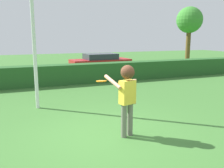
{
  "coord_description": "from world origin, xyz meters",
  "views": [
    {
      "loc": [
        -2.05,
        -5.53,
        2.47
      ],
      "look_at": [
        0.47,
        0.74,
        1.15
      ],
      "focal_mm": 39.51,
      "sensor_mm": 36.0,
      "label": 1
    }
  ],
  "objects": [
    {
      "name": "parked_car_red",
      "position": [
        3.7,
        11.02,
        0.69
      ],
      "size": [
        4.26,
        1.93,
        1.25
      ],
      "color": "#B21E1E",
      "rests_on": "ground"
    },
    {
      "name": "ground_plane",
      "position": [
        0.0,
        0.0,
        0.0
      ],
      "size": [
        60.0,
        60.0,
        0.0
      ],
      "primitive_type": "plane",
      "color": "#3C7130"
    },
    {
      "name": "person",
      "position": [
        0.46,
        -0.25,
        1.14
      ],
      "size": [
        0.7,
        0.68,
        1.79
      ],
      "color": "slate",
      "rests_on": "ground"
    },
    {
      "name": "hedge_row",
      "position": [
        0.0,
        7.15,
        0.51
      ],
      "size": [
        29.52,
        0.9,
        1.02
      ],
      "primitive_type": "cube",
      "color": "#265724",
      "rests_on": "ground"
    },
    {
      "name": "frisbee",
      "position": [
        -0.01,
        0.28,
        1.34
      ],
      "size": [
        0.27,
        0.27,
        0.05
      ],
      "color": "orange"
    },
    {
      "name": "oak_tree",
      "position": [
        13.66,
        13.99,
        3.87
      ],
      "size": [
        2.45,
        2.45,
        5.19
      ],
      "color": "brown",
      "rests_on": "ground"
    }
  ]
}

